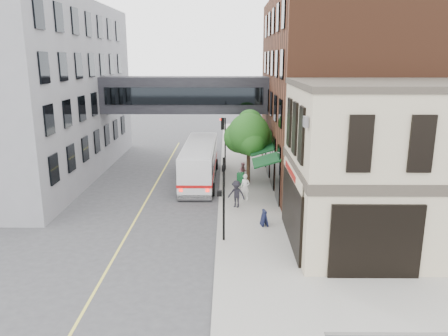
{
  "coord_description": "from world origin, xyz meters",
  "views": [
    {
      "loc": [
        0.58,
        -19.55,
        9.57
      ],
      "look_at": [
        0.4,
        4.39,
        3.49
      ],
      "focal_mm": 35.0,
      "sensor_mm": 36.0,
      "label": 1
    }
  ],
  "objects_px": {
    "pedestrian_a": "(245,187)",
    "sandwich_board": "(264,218)",
    "pedestrian_c": "(236,194)",
    "newspaper_box": "(241,179)",
    "bus": "(200,160)",
    "pedestrian_b": "(243,172)"
  },
  "relations": [
    {
      "from": "pedestrian_a",
      "to": "pedestrian_c",
      "type": "xyz_separation_m",
      "value": [
        -0.63,
        -1.51,
        -0.0
      ]
    },
    {
      "from": "pedestrian_c",
      "to": "newspaper_box",
      "type": "relative_size",
      "value": 1.83
    },
    {
      "from": "pedestrian_a",
      "to": "pedestrian_c",
      "type": "bearing_deg",
      "value": -89.89
    },
    {
      "from": "newspaper_box",
      "to": "sandwich_board",
      "type": "relative_size",
      "value": 1.05
    },
    {
      "from": "sandwich_board",
      "to": "pedestrian_a",
      "type": "bearing_deg",
      "value": 88.1
    },
    {
      "from": "pedestrian_a",
      "to": "pedestrian_c",
      "type": "relative_size",
      "value": 1.0
    },
    {
      "from": "pedestrian_c",
      "to": "newspaper_box",
      "type": "bearing_deg",
      "value": 105.78
    },
    {
      "from": "sandwich_board",
      "to": "bus",
      "type": "bearing_deg",
      "value": 100.45
    },
    {
      "from": "pedestrian_c",
      "to": "sandwich_board",
      "type": "bearing_deg",
      "value": -43.63
    },
    {
      "from": "pedestrian_b",
      "to": "sandwich_board",
      "type": "distance_m",
      "value": 9.34
    },
    {
      "from": "newspaper_box",
      "to": "pedestrian_a",
      "type": "bearing_deg",
      "value": -71.46
    },
    {
      "from": "bus",
      "to": "pedestrian_a",
      "type": "relative_size",
      "value": 6.16
    },
    {
      "from": "pedestrian_b",
      "to": "newspaper_box",
      "type": "bearing_deg",
      "value": -118.13
    },
    {
      "from": "bus",
      "to": "pedestrian_a",
      "type": "xyz_separation_m",
      "value": [
        3.42,
        -5.31,
        -0.61
      ]
    },
    {
      "from": "pedestrian_a",
      "to": "sandwich_board",
      "type": "relative_size",
      "value": 1.92
    },
    {
      "from": "newspaper_box",
      "to": "sandwich_board",
      "type": "distance_m",
      "value": 8.33
    },
    {
      "from": "pedestrian_c",
      "to": "sandwich_board",
      "type": "relative_size",
      "value": 1.91
    },
    {
      "from": "bus",
      "to": "sandwich_board",
      "type": "distance_m",
      "value": 10.96
    },
    {
      "from": "bus",
      "to": "pedestrian_a",
      "type": "height_order",
      "value": "bus"
    },
    {
      "from": "pedestrian_a",
      "to": "pedestrian_b",
      "type": "xyz_separation_m",
      "value": [
        0.04,
        4.6,
        -0.13
      ]
    },
    {
      "from": "pedestrian_a",
      "to": "newspaper_box",
      "type": "distance_m",
      "value": 3.59
    },
    {
      "from": "pedestrian_a",
      "to": "newspaper_box",
      "type": "bearing_deg",
      "value": 115.91
    }
  ]
}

